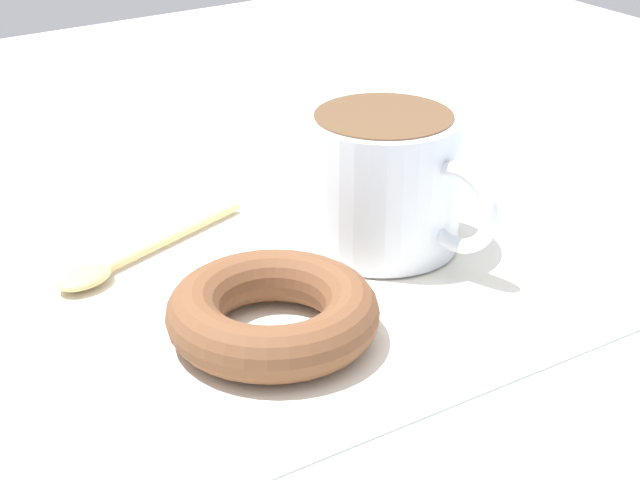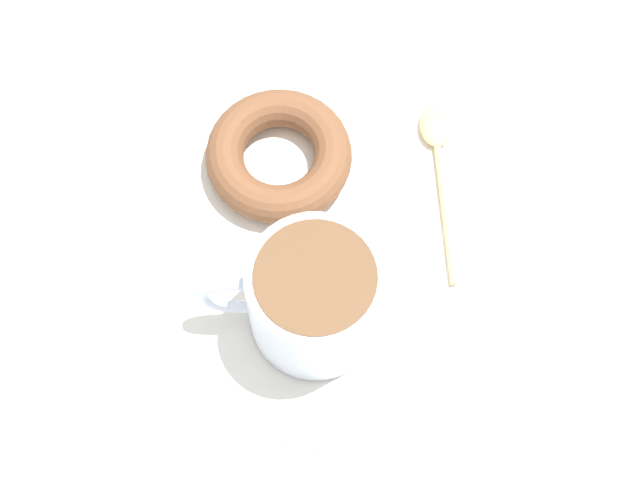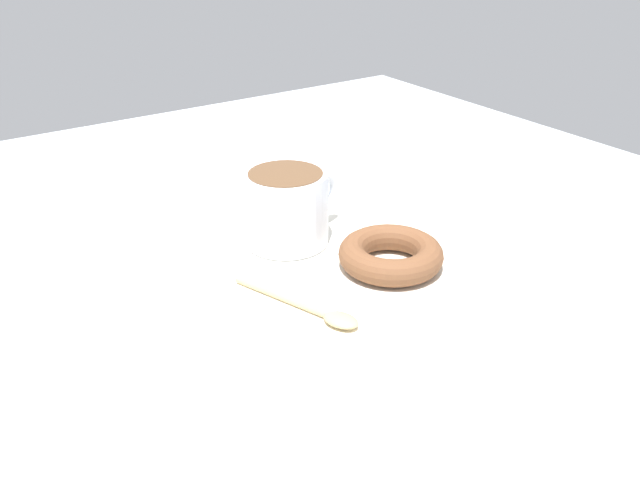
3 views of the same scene
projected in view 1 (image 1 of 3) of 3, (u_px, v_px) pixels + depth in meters
ground_plane at (340, 274)px, 65.26cm from camera, size 120.00×120.00×2.00cm
napkin at (320, 273)px, 62.91cm from camera, size 29.68×29.68×0.30cm
coffee_cup at (389, 181)px, 63.84cm from camera, size 12.57×9.47×8.36cm
donut at (273, 312)px, 55.49cm from camera, size 11.17×11.17×2.91cm
spoon at (114, 264)px, 62.79cm from camera, size 6.16×14.55×0.90cm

